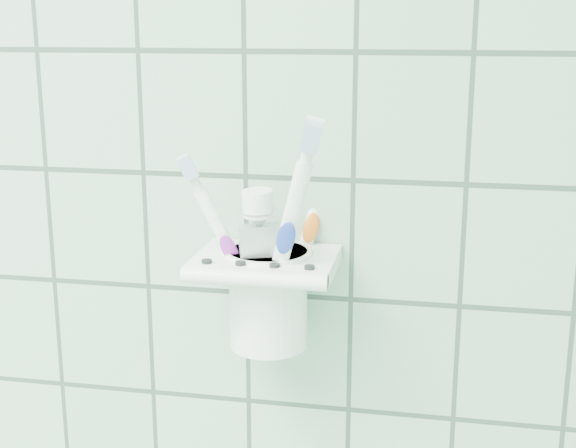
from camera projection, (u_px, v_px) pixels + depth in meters
The scene contains 6 objects.
holder_bracket at pixel (266, 264), 0.72m from camera, with size 0.13×0.10×0.04m.
cup at pixel (268, 294), 0.73m from camera, with size 0.08×0.08×0.09m.
toothbrush_pink at pixel (275, 240), 0.71m from camera, with size 0.08×0.02×0.18m.
toothbrush_blue at pixel (282, 230), 0.72m from camera, with size 0.05×0.08×0.20m.
toothbrush_orange at pixel (259, 221), 0.71m from camera, with size 0.06×0.06×0.22m.
toothpaste_tube at pixel (266, 254), 0.71m from camera, with size 0.04×0.04×0.15m.
Camera 1 is at (0.79, 0.48, 1.51)m, focal length 50.00 mm.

